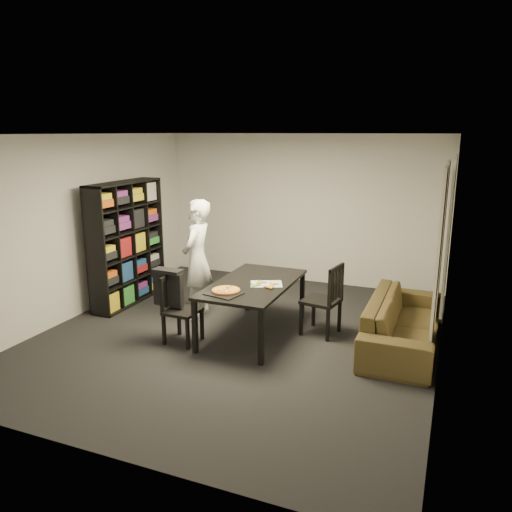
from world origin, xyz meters
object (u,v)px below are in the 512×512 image
at_px(person, 197,259).
at_px(sofa, 403,322).
at_px(dining_table, 253,287).
at_px(chair_right, 328,295).
at_px(pepperoni_pizza, 226,290).
at_px(chair_left, 177,304).
at_px(baking_tray, 224,294).
at_px(bookshelf, 127,243).

relative_size(person, sofa, 0.82).
relative_size(dining_table, chair_right, 1.78).
bearing_deg(dining_table, chair_right, 20.16).
xyz_separation_m(chair_right, person, (-1.91, -0.02, 0.31)).
relative_size(chair_right, sofa, 0.46).
distance_m(chair_right, pepperoni_pizza, 1.37).
height_order(dining_table, person, person).
relative_size(chair_left, sofa, 0.42).
bearing_deg(pepperoni_pizza, baking_tray, -88.69).
relative_size(person, baking_tray, 4.29).
distance_m(bookshelf, chair_left, 1.89).
xyz_separation_m(baking_tray, pepperoni_pizza, (-0.00, 0.07, 0.02)).
distance_m(chair_left, pepperoni_pizza, 0.71).
relative_size(chair_left, baking_tray, 2.20).
height_order(chair_right, person, person).
relative_size(pepperoni_pizza, sofa, 0.17).
height_order(chair_left, chair_right, chair_right).
height_order(dining_table, pepperoni_pizza, pepperoni_pizza).
bearing_deg(chair_right, pepperoni_pizza, -41.88).
distance_m(dining_table, chair_right, 0.98).
relative_size(bookshelf, chair_left, 2.16).
distance_m(dining_table, baking_tray, 0.60).
relative_size(bookshelf, baking_tray, 4.75).
height_order(person, baking_tray, person).
bearing_deg(bookshelf, chair_right, -2.65).
height_order(bookshelf, baking_tray, bookshelf).
bearing_deg(sofa, baking_tray, 115.03).
xyz_separation_m(dining_table, pepperoni_pizza, (-0.15, -0.51, 0.09)).
height_order(dining_table, sofa, dining_table).
distance_m(pepperoni_pizza, sofa, 2.26).
bearing_deg(pepperoni_pizza, person, 135.73).
bearing_deg(person, bookshelf, -103.76).
bearing_deg(baking_tray, dining_table, 75.33).
bearing_deg(baking_tray, sofa, 25.03).
xyz_separation_m(person, sofa, (2.87, 0.06, -0.55)).
xyz_separation_m(chair_right, baking_tray, (-1.07, -0.91, 0.17)).
distance_m(dining_table, sofa, 1.95).
distance_m(bookshelf, person, 1.34).
height_order(person, sofa, person).
distance_m(person, baking_tray, 1.23).
height_order(bookshelf, chair_right, bookshelf).
bearing_deg(dining_table, person, 162.51).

